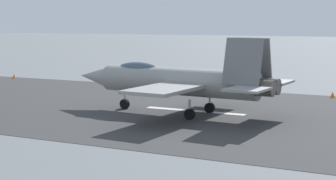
{
  "coord_description": "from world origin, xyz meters",
  "views": [
    {
      "loc": [
        -15.85,
        37.06,
        6.8
      ],
      "look_at": [
        -0.03,
        4.98,
        2.2
      ],
      "focal_mm": 57.81,
      "sensor_mm": 36.0,
      "label": 1
    }
  ],
  "objects_px": {
    "fighter_jet": "(177,81)",
    "marker_cone_far": "(14,76)",
    "marker_cone_near": "(333,95)",
    "marker_cone_mid": "(203,87)",
    "crew_person": "(119,79)"
  },
  "relations": [
    {
      "from": "fighter_jet",
      "to": "marker_cone_far",
      "type": "bearing_deg",
      "value": -26.12
    },
    {
      "from": "crew_person",
      "to": "marker_cone_far",
      "type": "relative_size",
      "value": 3.03
    },
    {
      "from": "marker_cone_mid",
      "to": "marker_cone_far",
      "type": "xyz_separation_m",
      "value": [
        24.16,
        0.0,
        0.0
      ]
    },
    {
      "from": "fighter_jet",
      "to": "crew_person",
      "type": "distance_m",
      "value": 17.17
    },
    {
      "from": "fighter_jet",
      "to": "crew_person",
      "type": "xyz_separation_m",
      "value": [
        12.24,
        -11.93,
        -1.64
      ]
    },
    {
      "from": "marker_cone_near",
      "to": "marker_cone_mid",
      "type": "height_order",
      "value": "same"
    },
    {
      "from": "crew_person",
      "to": "marker_cone_near",
      "type": "distance_m",
      "value": 21.14
    },
    {
      "from": "crew_person",
      "to": "marker_cone_far",
      "type": "xyz_separation_m",
      "value": [
        15.58,
        -1.71,
        -0.56
      ]
    },
    {
      "from": "crew_person",
      "to": "marker_cone_near",
      "type": "xyz_separation_m",
      "value": [
        -21.07,
        -1.71,
        -0.56
      ]
    },
    {
      "from": "crew_person",
      "to": "marker_cone_mid",
      "type": "bearing_deg",
      "value": -168.73
    },
    {
      "from": "crew_person",
      "to": "marker_cone_near",
      "type": "bearing_deg",
      "value": -175.36
    },
    {
      "from": "marker_cone_mid",
      "to": "marker_cone_near",
      "type": "bearing_deg",
      "value": 180.0
    },
    {
      "from": "crew_person",
      "to": "marker_cone_mid",
      "type": "xyz_separation_m",
      "value": [
        -8.58,
        -1.71,
        -0.56
      ]
    },
    {
      "from": "marker_cone_near",
      "to": "marker_cone_mid",
      "type": "xyz_separation_m",
      "value": [
        12.48,
        0.0,
        0.0
      ]
    },
    {
      "from": "marker_cone_mid",
      "to": "marker_cone_far",
      "type": "bearing_deg",
      "value": 0.0
    }
  ]
}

